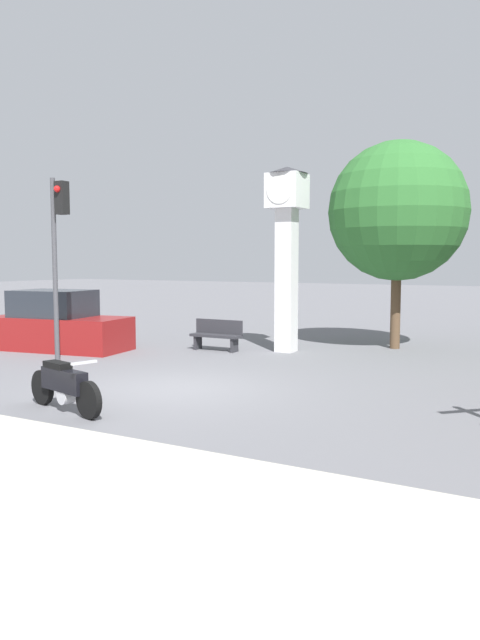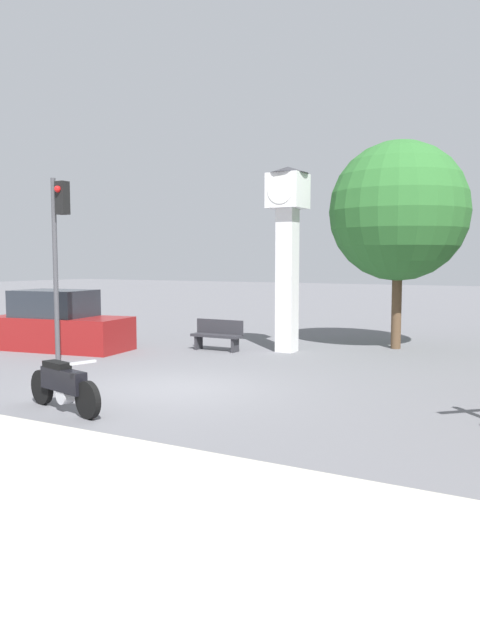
{
  "view_description": "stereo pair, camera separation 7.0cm",
  "coord_description": "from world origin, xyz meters",
  "px_view_note": "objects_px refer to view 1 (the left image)",
  "views": [
    {
      "loc": [
        7.54,
        -10.5,
        2.67
      ],
      "look_at": [
        0.58,
        1.85,
        1.33
      ],
      "focal_mm": 35.0,
      "sensor_mm": 36.0,
      "label": 1
    },
    {
      "loc": [
        7.6,
        -10.47,
        2.67
      ],
      "look_at": [
        0.58,
        1.85,
        1.33
      ],
      "focal_mm": 35.0,
      "sensor_mm": 36.0,
      "label": 2
    }
  ],
  "objects_px": {
    "traffic_light": "(58,239)",
    "street_tree": "(398,212)",
    "bench": "(217,334)",
    "clock_tower": "(287,231)",
    "motorcycle": "(64,385)",
    "parked_car": "(58,325)"
  },
  "relations": [
    {
      "from": "traffic_light",
      "to": "bench",
      "type": "bearing_deg",
      "value": 67.9
    },
    {
      "from": "clock_tower",
      "to": "street_tree",
      "type": "xyz_separation_m",
      "value": [
        2.62,
        2.24,
        0.62
      ]
    },
    {
      "from": "motorcycle",
      "to": "clock_tower",
      "type": "bearing_deg",
      "value": 102.66
    },
    {
      "from": "traffic_light",
      "to": "street_tree",
      "type": "relative_size",
      "value": 0.75
    },
    {
      "from": "street_tree",
      "to": "bench",
      "type": "bearing_deg",
      "value": -146.03
    },
    {
      "from": "traffic_light",
      "to": "parked_car",
      "type": "height_order",
      "value": "traffic_light"
    },
    {
      "from": "clock_tower",
      "to": "street_tree",
      "type": "height_order",
      "value": "street_tree"
    },
    {
      "from": "street_tree",
      "to": "bench",
      "type": "distance_m",
      "value": 6.57
    },
    {
      "from": "traffic_light",
      "to": "bench",
      "type": "distance_m",
      "value": 5.57
    },
    {
      "from": "motorcycle",
      "to": "traffic_light",
      "type": "distance_m",
      "value": 5.51
    },
    {
      "from": "clock_tower",
      "to": "street_tree",
      "type": "relative_size",
      "value": 0.86
    },
    {
      "from": "street_tree",
      "to": "bench",
      "type": "xyz_separation_m",
      "value": [
        -4.52,
        -3.05,
        -3.66
      ]
    },
    {
      "from": "clock_tower",
      "to": "bench",
      "type": "bearing_deg",
      "value": -157.1
    },
    {
      "from": "traffic_light",
      "to": "street_tree",
      "type": "xyz_separation_m",
      "value": [
        6.35,
        7.55,
        0.94
      ]
    },
    {
      "from": "motorcycle",
      "to": "street_tree",
      "type": "xyz_separation_m",
      "value": [
        2.91,
        10.87,
        3.68
      ]
    },
    {
      "from": "motorcycle",
      "to": "bench",
      "type": "height_order",
      "value": "motorcycle"
    },
    {
      "from": "traffic_light",
      "to": "bench",
      "type": "height_order",
      "value": "traffic_light"
    },
    {
      "from": "clock_tower",
      "to": "motorcycle",
      "type": "bearing_deg",
      "value": -91.91
    },
    {
      "from": "bench",
      "to": "parked_car",
      "type": "distance_m",
      "value": 4.82
    },
    {
      "from": "clock_tower",
      "to": "traffic_light",
      "type": "relative_size",
      "value": 1.14
    },
    {
      "from": "traffic_light",
      "to": "bench",
      "type": "relative_size",
      "value": 2.94
    },
    {
      "from": "motorcycle",
      "to": "traffic_light",
      "type": "xyz_separation_m",
      "value": [
        -3.44,
        3.32,
        2.74
      ]
    }
  ]
}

